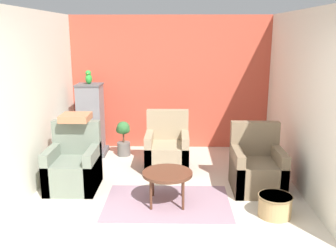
{
  "coord_description": "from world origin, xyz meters",
  "views": [
    {
      "loc": [
        0.12,
        -3.54,
        2.27
      ],
      "look_at": [
        0.0,
        1.88,
        0.91
      ],
      "focal_mm": 40.0,
      "sensor_mm": 36.0,
      "label": 1
    }
  ],
  "objects_px": {
    "birdcage": "(91,121)",
    "wicker_basket": "(275,205)",
    "armchair_right": "(257,169)",
    "parrot": "(89,78)",
    "armchair_left": "(74,168)",
    "potted_plant": "(123,137)",
    "armchair_middle": "(167,151)",
    "coffee_table": "(167,175)"
  },
  "relations": [
    {
      "from": "birdcage",
      "to": "potted_plant",
      "type": "relative_size",
      "value": 2.05
    },
    {
      "from": "armchair_left",
      "to": "wicker_basket",
      "type": "height_order",
      "value": "armchair_left"
    },
    {
      "from": "armchair_left",
      "to": "potted_plant",
      "type": "xyz_separation_m",
      "value": [
        0.53,
        1.52,
        0.04
      ]
    },
    {
      "from": "parrot",
      "to": "coffee_table",
      "type": "bearing_deg",
      "value": -54.81
    },
    {
      "from": "coffee_table",
      "to": "parrot",
      "type": "height_order",
      "value": "parrot"
    },
    {
      "from": "armchair_left",
      "to": "parrot",
      "type": "relative_size",
      "value": 3.76
    },
    {
      "from": "coffee_table",
      "to": "birdcage",
      "type": "distance_m",
      "value": 2.6
    },
    {
      "from": "armchair_left",
      "to": "parrot",
      "type": "height_order",
      "value": "parrot"
    },
    {
      "from": "armchair_left",
      "to": "birdcage",
      "type": "relative_size",
      "value": 0.72
    },
    {
      "from": "wicker_basket",
      "to": "coffee_table",
      "type": "bearing_deg",
      "value": 166.21
    },
    {
      "from": "armchair_left",
      "to": "armchair_middle",
      "type": "relative_size",
      "value": 1.0
    },
    {
      "from": "wicker_basket",
      "to": "potted_plant",
      "type": "bearing_deg",
      "value": 133.43
    },
    {
      "from": "armchair_right",
      "to": "parrot",
      "type": "height_order",
      "value": "parrot"
    },
    {
      "from": "coffee_table",
      "to": "birdcage",
      "type": "bearing_deg",
      "value": 125.21
    },
    {
      "from": "armchair_left",
      "to": "armchair_middle",
      "type": "xyz_separation_m",
      "value": [
        1.37,
        0.85,
        0.0
      ]
    },
    {
      "from": "coffee_table",
      "to": "armchair_left",
      "type": "xyz_separation_m",
      "value": [
        -1.41,
        0.51,
        -0.1
      ]
    },
    {
      "from": "birdcage",
      "to": "wicker_basket",
      "type": "bearing_deg",
      "value": -40.59
    },
    {
      "from": "coffee_table",
      "to": "potted_plant",
      "type": "bearing_deg",
      "value": 113.28
    },
    {
      "from": "wicker_basket",
      "to": "armchair_middle",
      "type": "bearing_deg",
      "value": 129.64
    },
    {
      "from": "armchair_left",
      "to": "parrot",
      "type": "distance_m",
      "value": 1.98
    },
    {
      "from": "armchair_left",
      "to": "potted_plant",
      "type": "relative_size",
      "value": 1.47
    },
    {
      "from": "coffee_table",
      "to": "armchair_middle",
      "type": "relative_size",
      "value": 0.7
    },
    {
      "from": "parrot",
      "to": "wicker_basket",
      "type": "bearing_deg",
      "value": -40.61
    },
    {
      "from": "birdcage",
      "to": "wicker_basket",
      "type": "relative_size",
      "value": 3.12
    },
    {
      "from": "potted_plant",
      "to": "armchair_right",
      "type": "bearing_deg",
      "value": -35.08
    },
    {
      "from": "coffee_table",
      "to": "wicker_basket",
      "type": "xyz_separation_m",
      "value": [
        1.37,
        -0.34,
        -0.26
      ]
    },
    {
      "from": "coffee_table",
      "to": "armchair_right",
      "type": "height_order",
      "value": "armchair_right"
    },
    {
      "from": "armchair_right",
      "to": "parrot",
      "type": "xyz_separation_m",
      "value": [
        -2.8,
        1.61,
        1.15
      ]
    },
    {
      "from": "armchair_left",
      "to": "armchair_middle",
      "type": "height_order",
      "value": "same"
    },
    {
      "from": "armchair_middle",
      "to": "parrot",
      "type": "bearing_deg",
      "value": 152.47
    },
    {
      "from": "armchair_right",
      "to": "armchair_left",
      "type": "bearing_deg",
      "value": 179.86
    },
    {
      "from": "wicker_basket",
      "to": "parrot",
      "type": "bearing_deg",
      "value": 139.39
    },
    {
      "from": "armchair_left",
      "to": "birdcage",
      "type": "height_order",
      "value": "birdcage"
    },
    {
      "from": "birdcage",
      "to": "parrot",
      "type": "xyz_separation_m",
      "value": [
        -0.0,
        0.0,
        0.81
      ]
    },
    {
      "from": "parrot",
      "to": "potted_plant",
      "type": "distance_m",
      "value": 1.27
    },
    {
      "from": "potted_plant",
      "to": "wicker_basket",
      "type": "height_order",
      "value": "potted_plant"
    },
    {
      "from": "armchair_right",
      "to": "birdcage",
      "type": "xyz_separation_m",
      "value": [
        -2.8,
        1.61,
        0.34
      ]
    },
    {
      "from": "armchair_middle",
      "to": "birdcage",
      "type": "height_order",
      "value": "birdcage"
    },
    {
      "from": "parrot",
      "to": "armchair_middle",
      "type": "bearing_deg",
      "value": -27.53
    },
    {
      "from": "armchair_left",
      "to": "coffee_table",
      "type": "bearing_deg",
      "value": -19.94
    },
    {
      "from": "armchair_right",
      "to": "potted_plant",
      "type": "height_order",
      "value": "armchair_right"
    },
    {
      "from": "armchair_right",
      "to": "parrot",
      "type": "distance_m",
      "value": 3.43
    }
  ]
}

